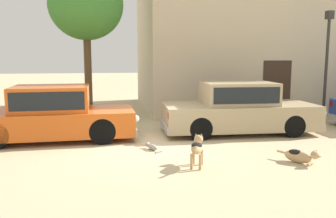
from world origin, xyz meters
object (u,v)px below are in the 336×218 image
(acacia_tree_left, at_px, (86,5))
(stray_cat, at_px, (152,147))
(parked_sedan_second, at_px, (238,108))
(stray_dog_spotted, at_px, (197,147))
(street_lamp, at_px, (327,51))
(parked_sedan_nearest, at_px, (53,113))
(stray_dog_tan, at_px, (300,156))

(acacia_tree_left, bearing_deg, stray_cat, -68.81)
(parked_sedan_second, xyz_separation_m, stray_dog_spotted, (-2.02, -3.01, -0.33))
(stray_cat, relative_size, street_lamp, 0.15)
(parked_sedan_nearest, height_order, acacia_tree_left, acacia_tree_left)
(parked_sedan_second, distance_m, stray_cat, 3.25)
(parked_sedan_nearest, xyz_separation_m, stray_dog_tan, (5.48, -3.15, -0.56))
(stray_dog_tan, bearing_deg, street_lamp, 107.52)
(stray_dog_spotted, xyz_separation_m, stray_cat, (-0.76, 1.46, -0.33))
(stray_dog_spotted, height_order, stray_dog_tan, stray_dog_spotted)
(stray_dog_spotted, xyz_separation_m, stray_dog_tan, (2.21, -0.16, -0.25))
(parked_sedan_second, relative_size, acacia_tree_left, 0.89)
(street_lamp, relative_size, acacia_tree_left, 0.73)
(parked_sedan_second, bearing_deg, street_lamp, 23.62)
(street_lamp, bearing_deg, stray_dog_tan, -127.39)
(parked_sedan_nearest, distance_m, acacia_tree_left, 4.36)
(parked_sedan_second, distance_m, stray_dog_tan, 3.23)
(stray_cat, height_order, street_lamp, street_lamp)
(stray_dog_tan, xyz_separation_m, acacia_tree_left, (-4.65, 5.95, 3.80))
(stray_dog_spotted, height_order, street_lamp, street_lamp)
(parked_sedan_nearest, height_order, street_lamp, street_lamp)
(parked_sedan_nearest, distance_m, stray_dog_spotted, 4.44)
(parked_sedan_nearest, bearing_deg, street_lamp, 7.92)
(parked_sedan_second, bearing_deg, parked_sedan_nearest, -177.50)
(parked_sedan_second, height_order, street_lamp, street_lamp)
(parked_sedan_second, relative_size, stray_cat, 7.98)
(stray_dog_spotted, bearing_deg, parked_sedan_nearest, 67.54)
(parked_sedan_second, height_order, acacia_tree_left, acacia_tree_left)
(stray_dog_spotted, xyz_separation_m, street_lamp, (5.74, 4.46, 2.02))
(parked_sedan_second, relative_size, stray_dog_tan, 5.48)
(parked_sedan_second, relative_size, stray_dog_spotted, 5.07)
(parked_sedan_second, height_order, stray_dog_tan, parked_sedan_second)
(acacia_tree_left, bearing_deg, parked_sedan_nearest, -106.45)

